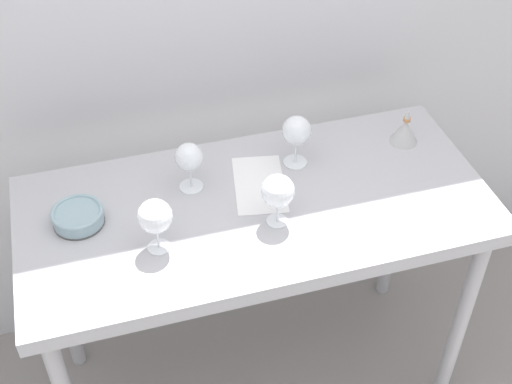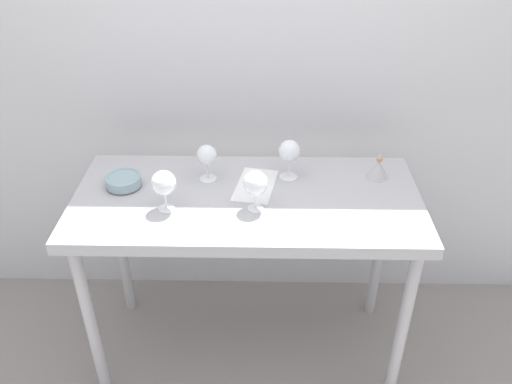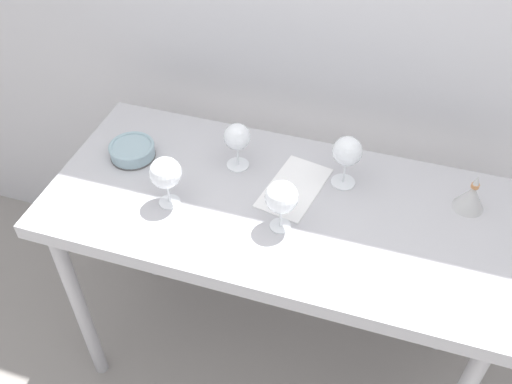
# 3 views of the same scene
# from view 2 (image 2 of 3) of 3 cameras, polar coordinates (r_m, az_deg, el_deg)

# --- Properties ---
(ground_plane) EXTENTS (6.00, 6.00, 0.00)m
(ground_plane) POSITION_cam_2_polar(r_m,az_deg,el_deg) (2.71, -0.80, -16.44)
(ground_plane) COLOR gray
(back_wall) EXTENTS (3.80, 0.04, 2.60)m
(back_wall) POSITION_cam_2_polar(r_m,az_deg,el_deg) (2.38, -0.68, 14.35)
(back_wall) COLOR silver
(back_wall) RESTS_ON ground_plane
(steel_counter) EXTENTS (1.40, 0.65, 0.90)m
(steel_counter) POSITION_cam_2_polar(r_m,az_deg,el_deg) (2.17, -0.97, -2.76)
(steel_counter) COLOR #AFAFB4
(steel_counter) RESTS_ON ground_plane
(wine_glass_near_left) EXTENTS (0.09, 0.09, 0.17)m
(wine_glass_near_left) POSITION_cam_2_polar(r_m,az_deg,el_deg) (2.00, -10.00, 0.91)
(wine_glass_near_left) COLOR white
(wine_glass_near_left) RESTS_ON steel_counter
(wine_glass_far_left) EXTENTS (0.08, 0.08, 0.16)m
(wine_glass_far_left) POSITION_cam_2_polar(r_m,az_deg,el_deg) (2.17, -5.37, 3.92)
(wine_glass_far_left) COLOR white
(wine_glass_far_left) RESTS_ON steel_counter
(wine_glass_near_center) EXTENTS (0.09, 0.09, 0.17)m
(wine_glass_near_center) POSITION_cam_2_polar(r_m,az_deg,el_deg) (1.97, -0.06, 0.90)
(wine_glass_near_center) COLOR white
(wine_glass_near_center) RESTS_ON steel_counter
(wine_glass_far_right) EXTENTS (0.09, 0.09, 0.17)m
(wine_glass_far_right) POSITION_cam_2_polar(r_m,az_deg,el_deg) (2.17, 3.65, 4.37)
(wine_glass_far_right) COLOR white
(wine_glass_far_right) RESTS_ON steel_counter
(tasting_sheet_upper) EXTENTS (0.20, 0.29, 0.00)m
(tasting_sheet_upper) POSITION_cam_2_polar(r_m,az_deg,el_deg) (2.17, -0.05, 0.73)
(tasting_sheet_upper) COLOR white
(tasting_sheet_upper) RESTS_ON steel_counter
(tasting_bowl) EXTENTS (0.15, 0.15, 0.05)m
(tasting_bowl) POSITION_cam_2_polar(r_m,az_deg,el_deg) (2.22, -14.22, 1.19)
(tasting_bowl) COLOR #4C4C4C
(tasting_bowl) RESTS_ON steel_counter
(decanter_funnel) EXTENTS (0.09, 0.09, 0.13)m
(decanter_funnel) POSITION_cam_2_polar(r_m,az_deg,el_deg) (2.27, 13.13, 2.49)
(decanter_funnel) COLOR #B6B6B6
(decanter_funnel) RESTS_ON steel_counter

